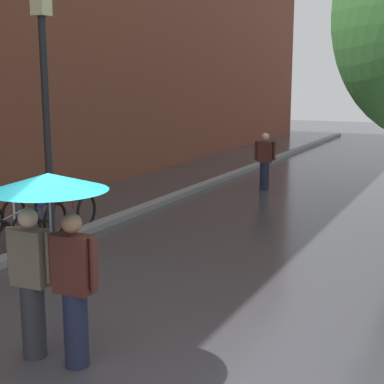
{
  "coord_description": "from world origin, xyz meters",
  "views": [
    {
      "loc": [
        3.56,
        -4.47,
        2.96
      ],
      "look_at": [
        -0.11,
        3.0,
        1.35
      ],
      "focal_mm": 53.35,
      "sensor_mm": 36.0,
      "label": 1
    }
  ],
  "objects": [
    {
      "name": "parked_bicycle_2",
      "position": [
        -4.04,
        3.95,
        0.38
      ],
      "size": [
        1.1,
        0.73,
        0.96
      ],
      "color": "black",
      "rests_on": "ground"
    },
    {
      "name": "ground_plane",
      "position": [
        0.0,
        0.0,
        0.0
      ],
      "size": [
        80.0,
        80.0,
        0.0
      ],
      "primitive_type": "plane",
      "color": "#38383D"
    },
    {
      "name": "parked_bicycle_1",
      "position": [
        -3.98,
        3.17,
        0.38
      ],
      "size": [
        1.15,
        0.82,
        0.96
      ],
      "color": "black",
      "rests_on": "ground"
    },
    {
      "name": "street_lamp_post",
      "position": [
        -2.6,
        2.76,
        2.51
      ],
      "size": [
        0.24,
        0.24,
        4.29
      ],
      "color": "black",
      "rests_on": "ground"
    },
    {
      "name": "couple_under_umbrella",
      "position": [
        -0.28,
        0.01,
        1.42
      ],
      "size": [
        1.23,
        1.23,
        2.05
      ],
      "color": "#2D2D33",
      "rests_on": "ground"
    },
    {
      "name": "parked_bicycle_3",
      "position": [
        -3.96,
        4.82,
        0.38
      ],
      "size": [
        1.13,
        0.78,
        0.96
      ],
      "color": "black",
      "rests_on": "ground"
    },
    {
      "name": "pedestrian_walking_midground",
      "position": [
        -1.54,
        10.51,
        0.81
      ],
      "size": [
        0.58,
        0.3,
        1.59
      ],
      "color": "#1E233D",
      "rests_on": "ground"
    },
    {
      "name": "kerb_strip",
      "position": [
        -3.2,
        10.0,
        0.06
      ],
      "size": [
        0.3,
        36.0,
        0.12
      ],
      "primitive_type": "cube",
      "color": "slate",
      "rests_on": "ground"
    },
    {
      "name": "building_facade",
      "position": [
        -10.0,
        10.0,
        5.41
      ],
      "size": [
        8.0,
        36.0,
        10.82
      ],
      "primitive_type": "cube",
      "color": "brown",
      "rests_on": "ground"
    }
  ]
}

